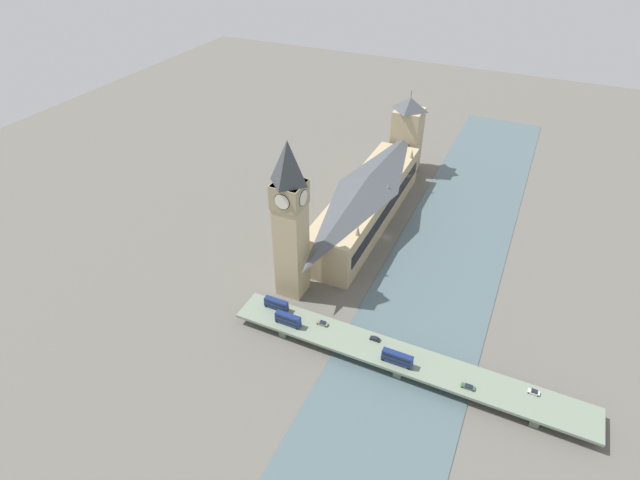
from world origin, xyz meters
TOP-DOWN VIEW (x-y plane):
  - ground_plane at (0.00, 0.00)m, footprint 600.00×600.00m
  - river_water at (-31.86, 0.00)m, footprint 51.72×360.00m
  - parliament_hall at (14.36, -8.00)m, footprint 23.17×107.77m
  - clock_tower at (24.69, 55.52)m, footprint 12.47×12.47m
  - victoria_tower at (14.41, -73.96)m, footprint 16.15×16.15m
  - road_bridge at (-31.86, 76.50)m, footprint 135.43×14.70m
  - double_decker_bus_lead at (14.35, 79.39)m, footprint 10.67×2.60m
  - double_decker_bus_mid at (-30.58, 80.07)m, footprint 11.55×2.49m
  - double_decker_bus_rear at (22.87, 73.54)m, footprint 10.25×2.57m
  - car_northbound_lead at (-56.37, 80.09)m, footprint 4.70×1.80m
  - car_northbound_mid at (-19.63, 72.82)m, footprint 3.89×1.79m
  - car_northbound_tail at (-77.14, 72.86)m, footprint 3.89×1.83m
  - car_southbound_lead at (1.94, 73.87)m, footprint 4.44×1.87m

SIDE VIEW (x-z plane):
  - ground_plane at x=0.00m, z-range 0.00..0.00m
  - river_water at x=-31.86m, z-range 0.00..0.30m
  - road_bridge at x=-31.86m, z-range 1.54..6.58m
  - car_northbound_lead at x=-56.37m, z-range 5.06..6.28m
  - car_northbound_mid at x=-19.63m, z-range 5.04..6.35m
  - car_northbound_tail at x=-77.14m, z-range 5.04..6.42m
  - car_southbound_lead at x=1.94m, z-range 5.04..6.45m
  - double_decker_bus_rear at x=22.87m, z-range 5.30..9.93m
  - double_decker_bus_lead at x=14.35m, z-range 5.29..10.24m
  - double_decker_bus_mid at x=-30.58m, z-range 5.30..10.37m
  - parliament_hall at x=14.36m, z-range -0.10..28.02m
  - victoria_tower at x=14.41m, z-range -2.00..48.01m
  - clock_tower at x=24.69m, z-range 2.22..73.87m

